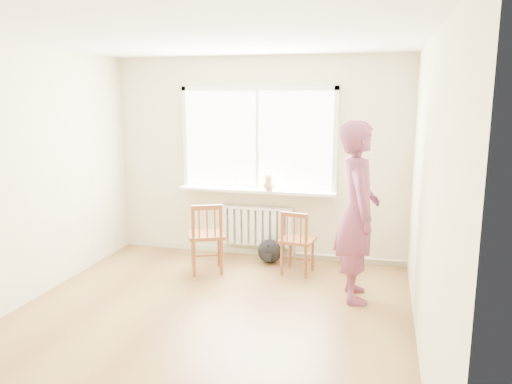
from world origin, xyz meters
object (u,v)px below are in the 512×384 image
Objects in this scene: chair_right at (297,242)px; person at (357,212)px; backpack at (270,251)px; cat at (269,183)px; chair_left at (207,238)px.

person is at bearing 151.16° from chair_right.
chair_right reaches higher than backpack.
person is 1.67m from backpack.
cat is at bearing 38.40° from person.
cat is (-1.19, 1.01, 0.09)m from person.
chair_left is 0.46× the size of person.
chair_right is 1.09m from person.
person is at bearing -47.52° from cat.
backpack is (0.68, 0.54, -0.29)m from chair_left.
person is (1.84, -0.35, 0.52)m from chair_left.
person reaches higher than chair_left.
chair_left is at bearing 67.96° from person.
chair_right is 1.99× the size of cat.
chair_left is 1.11m from cat.
chair_right is at bearing 167.40° from chair_left.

